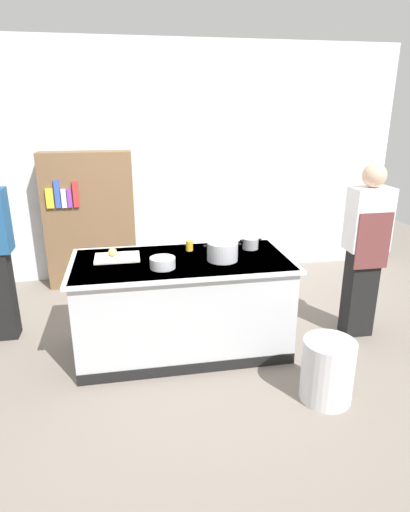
# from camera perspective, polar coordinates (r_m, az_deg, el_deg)

# --- Properties ---
(ground_plane) EXTENTS (10.00, 10.00, 0.00)m
(ground_plane) POSITION_cam_1_polar(r_m,az_deg,el_deg) (4.24, -2.90, -12.01)
(ground_plane) COLOR slate
(back_wall) EXTENTS (6.40, 0.12, 3.00)m
(back_wall) POSITION_cam_1_polar(r_m,az_deg,el_deg) (5.76, -6.00, 12.13)
(back_wall) COLOR silver
(back_wall) RESTS_ON ground_plane
(counter_island) EXTENTS (1.98, 0.98, 0.90)m
(counter_island) POSITION_cam_1_polar(r_m,az_deg,el_deg) (4.02, -3.01, -6.33)
(counter_island) COLOR #B7BABF
(counter_island) RESTS_ON ground_plane
(cutting_board) EXTENTS (0.40, 0.28, 0.02)m
(cutting_board) POSITION_cam_1_polar(r_m,az_deg,el_deg) (3.95, -11.62, -0.21)
(cutting_board) COLOR silver
(cutting_board) RESTS_ON counter_island
(onion) EXTENTS (0.08, 0.08, 0.08)m
(onion) POSITION_cam_1_polar(r_m,az_deg,el_deg) (3.96, -12.22, 0.54)
(onion) COLOR tan
(onion) RESTS_ON cutting_board
(stock_pot) EXTENTS (0.34, 0.27, 0.17)m
(stock_pot) POSITION_cam_1_polar(r_m,az_deg,el_deg) (3.81, 2.34, 0.64)
(stock_pot) COLOR #B7BABF
(stock_pot) RESTS_ON counter_island
(sauce_pan) EXTENTS (0.21, 0.15, 0.11)m
(sauce_pan) POSITION_cam_1_polar(r_m,az_deg,el_deg) (4.15, 6.09, 1.67)
(sauce_pan) COLOR #99999E
(sauce_pan) RESTS_ON counter_island
(mixing_bowl) EXTENTS (0.22, 0.22, 0.09)m
(mixing_bowl) POSITION_cam_1_polar(r_m,az_deg,el_deg) (3.65, -5.66, -0.90)
(mixing_bowl) COLOR #B7BABF
(mixing_bowl) RESTS_ON counter_island
(juice_cup) EXTENTS (0.07, 0.07, 0.10)m
(juice_cup) POSITION_cam_1_polar(r_m,az_deg,el_deg) (4.08, -2.09, 1.40)
(juice_cup) COLOR yellow
(juice_cup) RESTS_ON counter_island
(trash_bin) EXTENTS (0.40, 0.40, 0.51)m
(trash_bin) POSITION_cam_1_polar(r_m,az_deg,el_deg) (3.58, 15.99, -14.43)
(trash_bin) COLOR silver
(trash_bin) RESTS_ON ground_plane
(person_chef) EXTENTS (0.38, 0.25, 1.72)m
(person_chef) POSITION_cam_1_polar(r_m,az_deg,el_deg) (4.39, 20.56, 0.98)
(person_chef) COLOR black
(person_chef) RESTS_ON ground_plane
(bookshelf) EXTENTS (1.10, 0.31, 1.70)m
(bookshelf) POSITION_cam_1_polar(r_m,az_deg,el_deg) (5.59, -15.06, 4.59)
(bookshelf) COLOR brown
(bookshelf) RESTS_ON ground_plane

